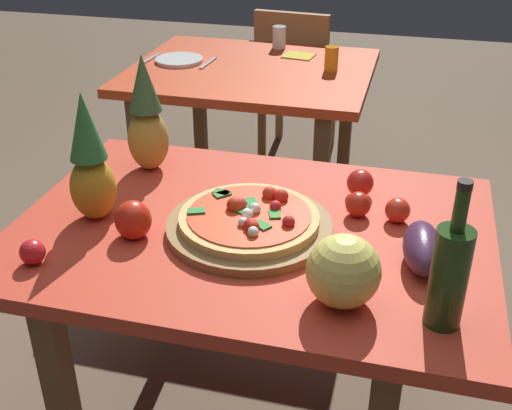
{
  "coord_description": "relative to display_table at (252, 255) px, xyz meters",
  "views": [
    {
      "loc": [
        0.37,
        -1.38,
        1.58
      ],
      "look_at": [
        0.0,
        0.02,
        0.77
      ],
      "focal_mm": 45.08,
      "sensor_mm": 36.0,
      "label": 1
    }
  ],
  "objects": [
    {
      "name": "tomato_by_bottle",
      "position": [
        0.26,
        0.12,
        0.12
      ],
      "size": [
        0.07,
        0.07,
        0.07
      ],
      "primitive_type": "sphere",
      "color": "red",
      "rests_on": "display_table"
    },
    {
      "name": "pineapple_right",
      "position": [
        -0.39,
        0.26,
        0.25
      ],
      "size": [
        0.12,
        0.12,
        0.35
      ],
      "color": "#B58E39",
      "rests_on": "display_table"
    },
    {
      "name": "melon",
      "position": [
        0.27,
        -0.26,
        0.17
      ],
      "size": [
        0.16,
        0.16,
        0.16
      ],
      "primitive_type": "sphere",
      "color": "#DFD760",
      "rests_on": "display_table"
    },
    {
      "name": "dinner_plate",
      "position": [
        -0.7,
        1.34,
        0.1
      ],
      "size": [
        0.22,
        0.22,
        0.02
      ],
      "primitive_type": "cylinder",
      "color": "white",
      "rests_on": "background_table"
    },
    {
      "name": "pizza_board",
      "position": [
        0.0,
        -0.03,
        0.1
      ],
      "size": [
        0.42,
        0.42,
        0.02
      ],
      "primitive_type": "cylinder",
      "color": "olive",
      "rests_on": "display_table"
    },
    {
      "name": "eggplant",
      "position": [
        0.43,
        -0.07,
        0.13
      ],
      "size": [
        0.11,
        0.21,
        0.09
      ],
      "primitive_type": "ellipsoid",
      "rotation": [
        0.0,
        0.0,
        1.68
      ],
      "color": "#432342",
      "rests_on": "display_table"
    },
    {
      "name": "tomato_beside_pepper",
      "position": [
        -0.45,
        -0.29,
        0.12
      ],
      "size": [
        0.06,
        0.06,
        0.06
      ],
      "primitive_type": "sphere",
      "color": "red",
      "rests_on": "display_table"
    },
    {
      "name": "display_table",
      "position": [
        0.0,
        0.0,
        0.0
      ],
      "size": [
        1.22,
        0.87,
        0.72
      ],
      "color": "brown",
      "rests_on": "ground_plane"
    },
    {
      "name": "tomato_at_corner",
      "position": [
        0.36,
        0.12,
        0.12
      ],
      "size": [
        0.07,
        0.07,
        0.07
      ],
      "primitive_type": "sphere",
      "color": "red",
      "rests_on": "display_table"
    },
    {
      "name": "pizza",
      "position": [
        0.01,
        -0.02,
        0.13
      ],
      "size": [
        0.36,
        0.36,
        0.06
      ],
      "color": "#DFB667",
      "rests_on": "pizza_board"
    },
    {
      "name": "pineapple_left",
      "position": [
        -0.41,
        -0.06,
        0.24
      ],
      "size": [
        0.12,
        0.12,
        0.35
      ],
      "color": "#B68F22",
      "rests_on": "display_table"
    },
    {
      "name": "drinking_glass_water",
      "position": [
        -0.31,
        1.69,
        0.14
      ],
      "size": [
        0.07,
        0.07,
        0.1
      ],
      "primitive_type": "cylinder",
      "color": "silver",
      "rests_on": "background_table"
    },
    {
      "name": "napkin_folded",
      "position": [
        -0.19,
        1.57,
        0.09
      ],
      "size": [
        0.15,
        0.14,
        0.01
      ],
      "primitive_type": "cube",
      "rotation": [
        0.0,
        0.0,
        -0.13
      ],
      "color": "yellow",
      "rests_on": "background_table"
    },
    {
      "name": "bell_pepper",
      "position": [
        -0.27,
        -0.12,
        0.13
      ],
      "size": [
        0.09,
        0.09,
        0.1
      ],
      "primitive_type": "ellipsoid",
      "color": "red",
      "rests_on": "display_table"
    },
    {
      "name": "tomato_near_board",
      "position": [
        0.25,
        0.24,
        0.13
      ],
      "size": [
        0.08,
        0.08,
        0.08
      ],
      "primitive_type": "sphere",
      "color": "red",
      "rests_on": "display_table"
    },
    {
      "name": "drinking_glass_juice",
      "position": [
        -0.01,
        1.38,
        0.14
      ],
      "size": [
        0.06,
        0.06,
        0.11
      ],
      "primitive_type": "cylinder",
      "color": "orange",
      "rests_on": "background_table"
    },
    {
      "name": "dining_chair",
      "position": [
        -0.28,
        2.01,
        -0.15
      ],
      "size": [
        0.43,
        0.43,
        0.85
      ],
      "rotation": [
        0.0,
        0.0,
        3.05
      ],
      "color": "olive",
      "rests_on": "ground_plane"
    },
    {
      "name": "knife_utensil",
      "position": [
        -0.56,
        1.34,
        0.09
      ],
      "size": [
        0.03,
        0.18,
        0.01
      ],
      "primitive_type": "cube",
      "rotation": [
        0.0,
        0.0,
        -0.06
      ],
      "color": "silver",
      "rests_on": "background_table"
    },
    {
      "name": "fork_utensil",
      "position": [
        -0.84,
        1.34,
        0.09
      ],
      "size": [
        0.03,
        0.18,
        0.01
      ],
      "primitive_type": "cube",
      "rotation": [
        0.0,
        0.0,
        -0.09
      ],
      "color": "silver",
      "rests_on": "background_table"
    },
    {
      "name": "wine_bottle",
      "position": [
        0.48,
        -0.27,
        0.21
      ],
      "size": [
        0.08,
        0.08,
        0.33
      ],
      "color": "#1E3A15",
      "rests_on": "display_table"
    },
    {
      "name": "background_table",
      "position": [
        -0.36,
        1.34,
        -0.01
      ],
      "size": [
        1.06,
        0.89,
        0.72
      ],
      "color": "brown",
      "rests_on": "ground_plane"
    }
  ]
}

